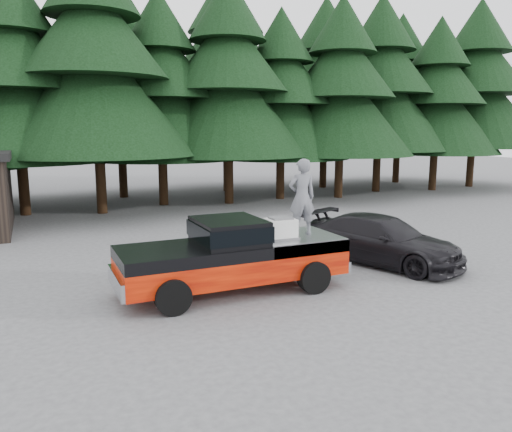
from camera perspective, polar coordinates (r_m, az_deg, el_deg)
name	(u,v)px	position (r m, az deg, el deg)	size (l,w,h in m)	color
ground	(224,299)	(12.57, -3.70, -9.47)	(120.00, 120.00, 0.00)	#4D4D4F
pickup_truck	(233,267)	(12.94, -2.68, -5.79)	(6.00, 2.04, 1.33)	red
truck_cab	(229,230)	(12.68, -3.13, -1.66)	(1.66, 1.90, 0.59)	black
air_compressor	(281,229)	(13.05, 2.83, -1.51)	(0.74, 0.61, 0.51)	silver
man_on_bed	(302,197)	(13.47, 5.26, 2.18)	(0.75, 0.49, 2.06)	slate
parked_car	(382,240)	(16.08, 14.16, -2.67)	(2.08, 5.12, 1.49)	black
treeline	(116,61)	(28.88, -15.75, 16.67)	(60.15, 16.05, 17.50)	black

